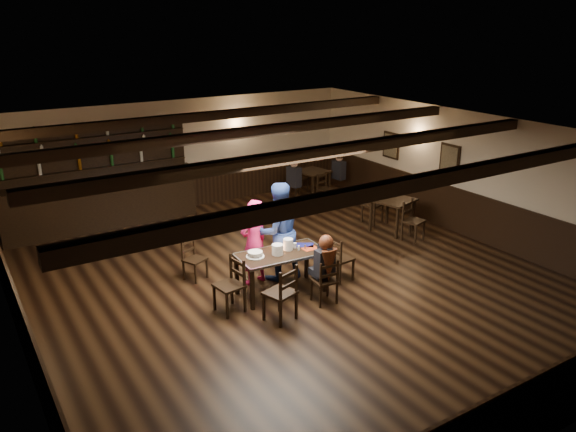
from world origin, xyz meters
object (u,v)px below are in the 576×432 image
man_blue (278,231)px  chair_near_right (326,278)px  woman_pink (254,242)px  dining_table (281,257)px  chair_near_left (284,290)px  bar_counter (100,196)px  cake (255,254)px

man_blue → chair_near_right: bearing=102.8°
woman_pink → dining_table: bearing=97.4°
chair_near_left → chair_near_right: 0.91m
chair_near_left → woman_pink: (0.28, 1.46, 0.24)m
chair_near_right → man_blue: 1.39m
dining_table → man_blue: (0.28, 0.55, 0.24)m
dining_table → chair_near_left: (-0.48, -0.86, -0.12)m
chair_near_left → bar_counter: (-1.26, 5.88, 0.18)m
dining_table → woman_pink: bearing=108.1°
chair_near_left → chair_near_right: (0.90, 0.11, -0.08)m
chair_near_right → cake: cake is taller
chair_near_left → man_blue: (0.76, 1.42, 0.36)m
cake → bar_counter: (-1.28, 4.93, -0.07)m
woman_pink → man_blue: 0.49m
chair_near_left → bar_counter: bearing=102.1°
man_blue → cake: (-0.74, -0.47, -0.11)m
chair_near_left → man_blue: 1.65m
man_blue → cake: man_blue is taller
man_blue → bar_counter: 4.90m
chair_near_left → man_blue: size_ratio=0.52×
chair_near_right → man_blue: size_ratio=0.44×
dining_table → chair_near_left: bearing=-119.0°
woman_pink → cake: woman_pink is taller
dining_table → bar_counter: 5.31m
woman_pink → bar_counter: bearing=-81.5°
woman_pink → bar_counter: size_ratio=0.35×
chair_near_right → man_blue: man_blue is taller
chair_near_right → woman_pink: woman_pink is taller
chair_near_right → bar_counter: bearing=110.5°
dining_table → bar_counter: bearing=109.1°
man_blue → cake: 0.88m
dining_table → bar_counter: size_ratio=0.35×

